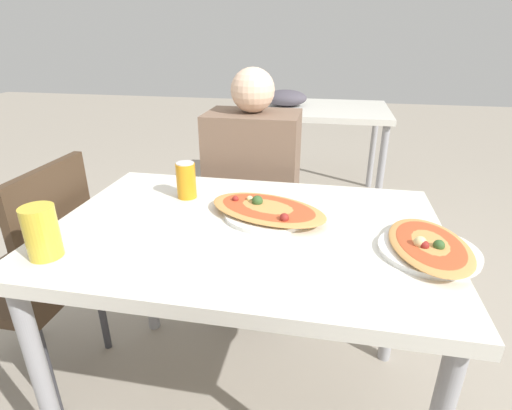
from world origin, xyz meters
The scene contains 10 objects.
ground_plane centered at (0.00, 0.00, 0.00)m, with size 14.00×14.00×0.00m, color #9E9384.
dining_table centered at (0.00, 0.00, 0.66)m, with size 1.15×0.78×0.74m.
chair_far_seated centered at (-0.10, 0.72, 0.49)m, with size 0.40×0.40×0.88m.
chair_side_left centered at (-0.76, 0.00, 0.49)m, with size 0.40×0.40×0.88m.
person_seated centered at (-0.10, 0.61, 0.67)m, with size 0.39×0.30×1.14m.
pizza_main centered at (0.05, 0.08, 0.76)m, with size 0.43×0.33×0.06m.
soda_can centered at (-0.25, 0.18, 0.80)m, with size 0.07×0.07×0.12m.
drink_glass centered at (-0.47, -0.26, 0.81)m, with size 0.08×0.08×0.14m.
pizza_second centered at (0.50, -0.06, 0.76)m, with size 0.26×0.33×0.06m.
background_table centered at (0.05, 2.06, 0.68)m, with size 1.10×0.80×0.86m.
Camera 1 is at (0.23, -1.03, 1.27)m, focal length 28.00 mm.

